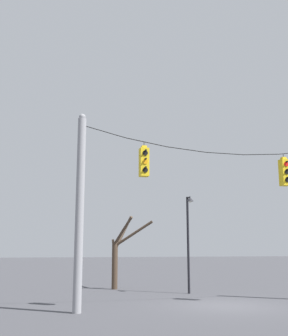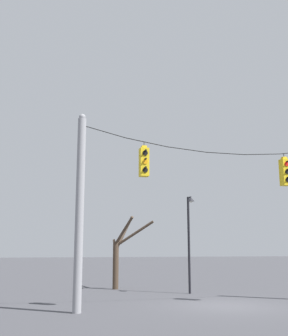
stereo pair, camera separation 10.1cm
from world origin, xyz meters
TOP-DOWN VIEW (x-y plane):
  - ground_plane at (0.00, 0.00)m, footprint 200.00×200.00m
  - utility_pole_left at (-5.85, -0.44)m, footprint 0.31×0.31m
  - span_wire at (-0.00, -0.44)m, footprint 11.71×0.03m
  - traffic_light_near_left_pole at (-3.44, -0.44)m, footprint 0.34×0.58m
  - traffic_light_over_intersection at (2.71, -0.44)m, footprint 0.34×0.58m
  - street_lamp at (0.28, 4.54)m, footprint 0.36×0.64m
  - bare_tree at (-2.66, 7.83)m, footprint 2.12×2.95m

SIDE VIEW (x-z plane):
  - ground_plane at x=0.00m, z-range 0.00..0.00m
  - bare_tree at x=-2.66m, z-range -0.10..4.00m
  - street_lamp at x=0.28m, z-range 0.75..5.59m
  - utility_pole_left at x=-5.85m, z-range -0.01..7.19m
  - traffic_light_over_intersection at x=2.71m, z-range 4.68..6.06m
  - traffic_light_near_left_pole at x=-3.44m, z-range 4.80..6.16m
  - span_wire at x=0.00m, z-range 5.88..6.66m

